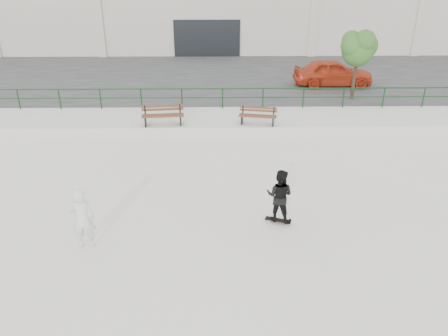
{
  "coord_description": "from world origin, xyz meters",
  "views": [
    {
      "loc": [
        0.74,
        -10.1,
        7.13
      ],
      "look_at": [
        0.93,
        2.0,
        1.38
      ],
      "focal_mm": 35.0,
      "sensor_mm": 36.0,
      "label": 1
    }
  ],
  "objects_px": {
    "bench_right": "(258,116)",
    "tree": "(359,47)",
    "skateboard": "(278,220)",
    "bench_left": "(163,115)",
    "standing_skater": "(280,196)",
    "seated_skater": "(82,219)",
    "red_car": "(333,73)"
  },
  "relations": [
    {
      "from": "tree",
      "to": "standing_skater",
      "type": "bearing_deg",
      "value": -115.41
    },
    {
      "from": "standing_skater",
      "to": "seated_skater",
      "type": "height_order",
      "value": "seated_skater"
    },
    {
      "from": "red_car",
      "to": "skateboard",
      "type": "bearing_deg",
      "value": 160.6
    },
    {
      "from": "skateboard",
      "to": "red_car",
      "type": "bearing_deg",
      "value": 90.38
    },
    {
      "from": "bench_right",
      "to": "tree",
      "type": "relative_size",
      "value": 0.48
    },
    {
      "from": "bench_right",
      "to": "seated_skater",
      "type": "height_order",
      "value": "seated_skater"
    },
    {
      "from": "red_car",
      "to": "standing_skater",
      "type": "relative_size",
      "value": 2.73
    },
    {
      "from": "bench_right",
      "to": "red_car",
      "type": "xyz_separation_m",
      "value": [
        4.94,
        6.62,
        0.39
      ]
    },
    {
      "from": "bench_right",
      "to": "skateboard",
      "type": "xyz_separation_m",
      "value": [
        -0.0,
        -7.4,
        -0.81
      ]
    },
    {
      "from": "skateboard",
      "to": "tree",
      "type": "bearing_deg",
      "value": 84.36
    },
    {
      "from": "bench_left",
      "to": "tree",
      "type": "xyz_separation_m",
      "value": [
        9.64,
        3.98,
        2.27
      ]
    },
    {
      "from": "seated_skater",
      "to": "standing_skater",
      "type": "bearing_deg",
      "value": -174.58
    },
    {
      "from": "tree",
      "to": "skateboard",
      "type": "distance_m",
      "value": 12.99
    },
    {
      "from": "skateboard",
      "to": "standing_skater",
      "type": "xyz_separation_m",
      "value": [
        0.0,
        0.0,
        0.85
      ]
    },
    {
      "from": "tree",
      "to": "seated_skater",
      "type": "bearing_deg",
      "value": -130.96
    },
    {
      "from": "red_car",
      "to": "seated_skater",
      "type": "bearing_deg",
      "value": 145.56
    },
    {
      "from": "tree",
      "to": "skateboard",
      "type": "height_order",
      "value": "tree"
    },
    {
      "from": "bench_left",
      "to": "standing_skater",
      "type": "height_order",
      "value": "standing_skater"
    },
    {
      "from": "bench_left",
      "to": "red_car",
      "type": "height_order",
      "value": "red_car"
    },
    {
      "from": "bench_right",
      "to": "seated_skater",
      "type": "distance_m",
      "value": 10.12
    },
    {
      "from": "skateboard",
      "to": "standing_skater",
      "type": "distance_m",
      "value": 0.85
    },
    {
      "from": "bench_left",
      "to": "standing_skater",
      "type": "distance_m",
      "value": 8.53
    },
    {
      "from": "bench_right",
      "to": "red_car",
      "type": "height_order",
      "value": "red_car"
    },
    {
      "from": "bench_left",
      "to": "tree",
      "type": "bearing_deg",
      "value": 16.39
    },
    {
      "from": "standing_skater",
      "to": "skateboard",
      "type": "bearing_deg",
      "value": 112.03
    },
    {
      "from": "skateboard",
      "to": "seated_skater",
      "type": "xyz_separation_m",
      "value": [
        -5.45,
        -1.12,
        0.81
      ]
    },
    {
      "from": "bench_right",
      "to": "tree",
      "type": "xyz_separation_m",
      "value": [
        5.41,
        3.99,
        2.31
      ]
    },
    {
      "from": "bench_left",
      "to": "seated_skater",
      "type": "distance_m",
      "value": 8.62
    },
    {
      "from": "bench_left",
      "to": "red_car",
      "type": "xyz_separation_m",
      "value": [
        9.17,
        6.62,
        0.34
      ]
    },
    {
      "from": "red_car",
      "to": "standing_skater",
      "type": "distance_m",
      "value": 14.87
    },
    {
      "from": "bench_right",
      "to": "bench_left",
      "type": "bearing_deg",
      "value": -169.14
    },
    {
      "from": "skateboard",
      "to": "seated_skater",
      "type": "distance_m",
      "value": 5.62
    }
  ]
}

